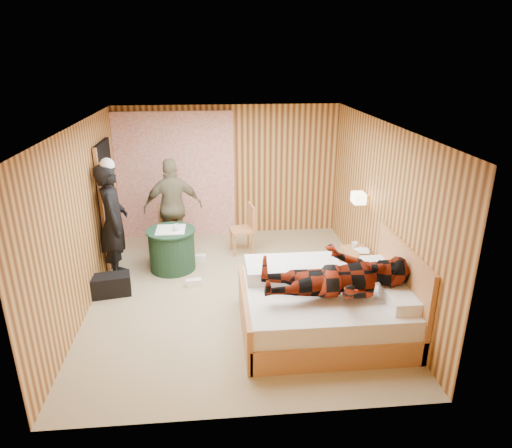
{
  "coord_description": "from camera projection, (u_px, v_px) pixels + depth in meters",
  "views": [
    {
      "loc": [
        -0.27,
        -6.05,
        3.39
      ],
      "look_at": [
        0.31,
        0.13,
        1.05
      ],
      "focal_mm": 32.0,
      "sensor_mm": 36.0,
      "label": 1
    }
  ],
  "objects": [
    {
      "name": "floor",
      "position": [
        236.0,
        293.0,
        6.86
      ],
      "size": [
        4.2,
        5.0,
        0.01
      ],
      "primitive_type": "cube",
      "color": "tan",
      "rests_on": "ground"
    },
    {
      "name": "ceiling",
      "position": [
        234.0,
        125.0,
        5.98
      ],
      "size": [
        4.2,
        5.0,
        0.01
      ],
      "primitive_type": "cube",
      "color": "silver",
      "rests_on": "wall_back"
    },
    {
      "name": "wall_back",
      "position": [
        229.0,
        171.0,
        8.75
      ],
      "size": [
        4.2,
        0.02,
        2.5
      ],
      "primitive_type": "cube",
      "color": "#DCA654",
      "rests_on": "floor"
    },
    {
      "name": "wall_left",
      "position": [
        82.0,
        219.0,
        6.24
      ],
      "size": [
        0.02,
        5.0,
        2.5
      ],
      "primitive_type": "cube",
      "color": "#DCA654",
      "rests_on": "floor"
    },
    {
      "name": "wall_right",
      "position": [
        380.0,
        210.0,
        6.6
      ],
      "size": [
        0.02,
        5.0,
        2.5
      ],
      "primitive_type": "cube",
      "color": "#DCA654",
      "rests_on": "floor"
    },
    {
      "name": "curtain",
      "position": [
        176.0,
        176.0,
        8.61
      ],
      "size": [
        2.2,
        0.08,
        2.4
      ],
      "primitive_type": "cube",
      "color": "white",
      "rests_on": "floor"
    },
    {
      "name": "doorway",
      "position": [
        108.0,
        203.0,
        7.62
      ],
      "size": [
        0.06,
        0.9,
        2.05
      ],
      "primitive_type": "cube",
      "color": "black",
      "rests_on": "floor"
    },
    {
      "name": "wall_lamp",
      "position": [
        359.0,
        198.0,
        6.99
      ],
      "size": [
        0.26,
        0.24,
        0.16
      ],
      "color": "gold",
      "rests_on": "wall_right"
    },
    {
      "name": "bed",
      "position": [
        327.0,
        306.0,
        5.86
      ],
      "size": [
        2.12,
        1.67,
        1.15
      ],
      "color": "tan",
      "rests_on": "floor"
    },
    {
      "name": "nightstand",
      "position": [
        356.0,
        266.0,
        7.12
      ],
      "size": [
        0.4,
        0.54,
        0.52
      ],
      "color": "tan",
      "rests_on": "floor"
    },
    {
      "name": "round_table",
      "position": [
        172.0,
        249.0,
        7.5
      ],
      "size": [
        0.8,
        0.8,
        0.71
      ],
      "color": "#1C3E2B",
      "rests_on": "floor"
    },
    {
      "name": "chair_far",
      "position": [
        173.0,
        225.0,
        8.02
      ],
      "size": [
        0.54,
        0.54,
        0.93
      ],
      "rotation": [
        0.0,
        0.0,
        0.36
      ],
      "color": "tan",
      "rests_on": "floor"
    },
    {
      "name": "chair_near",
      "position": [
        246.0,
        225.0,
        8.09
      ],
      "size": [
        0.46,
        0.46,
        0.89
      ],
      "rotation": [
        0.0,
        0.0,
        -1.41
      ],
      "color": "tan",
      "rests_on": "floor"
    },
    {
      "name": "duffel_bag",
      "position": [
        111.0,
        285.0,
        6.76
      ],
      "size": [
        0.6,
        0.39,
        0.32
      ],
      "primitive_type": "cube",
      "rotation": [
        0.0,
        0.0,
        0.18
      ],
      "color": "black",
      "rests_on": "floor"
    },
    {
      "name": "sneaker_left",
      "position": [
        199.0,
        258.0,
        7.89
      ],
      "size": [
        0.25,
        0.11,
        0.11
      ],
      "primitive_type": "cube",
      "rotation": [
        0.0,
        0.0,
        0.02
      ],
      "color": "white",
      "rests_on": "floor"
    },
    {
      "name": "sneaker_right",
      "position": [
        194.0,
        283.0,
        7.05
      ],
      "size": [
        0.26,
        0.14,
        0.11
      ],
      "primitive_type": "cube",
      "rotation": [
        0.0,
        0.0,
        0.15
      ],
      "color": "white",
      "rests_on": "floor"
    },
    {
      "name": "woman_standing",
      "position": [
        114.0,
        222.0,
        7.05
      ],
      "size": [
        0.56,
        0.74,
        1.86
      ],
      "primitive_type": "imported",
      "rotation": [
        0.0,
        0.0,
        1.74
      ],
      "color": "black",
      "rests_on": "floor"
    },
    {
      "name": "man_at_table",
      "position": [
        173.0,
        207.0,
        7.94
      ],
      "size": [
        1.07,
        0.58,
        1.72
      ],
      "primitive_type": "imported",
      "rotation": [
        0.0,
        0.0,
        3.31
      ],
      "color": "#726A4C",
      "rests_on": "floor"
    },
    {
      "name": "man_on_bed",
      "position": [
        337.0,
        267.0,
        5.41
      ],
      "size": [
        0.86,
        0.67,
        1.77
      ],
      "primitive_type": "imported",
      "rotation": [
        0.0,
        1.57,
        0.0
      ],
      "color": "maroon",
      "rests_on": "bed"
    },
    {
      "name": "book_lower",
      "position": [
        358.0,
        252.0,
        6.98
      ],
      "size": [
        0.25,
        0.27,
        0.02
      ],
      "primitive_type": "imported",
      "rotation": [
        0.0,
        0.0,
        0.45
      ],
      "color": "white",
      "rests_on": "nightstand"
    },
    {
      "name": "book_upper",
      "position": [
        358.0,
        250.0,
        6.97
      ],
      "size": [
        0.21,
        0.26,
        0.02
      ],
      "primitive_type": "imported",
      "rotation": [
        0.0,
        0.0,
        -0.25
      ],
      "color": "white",
      "rests_on": "nightstand"
    },
    {
      "name": "cup_nightstand",
      "position": [
        355.0,
        245.0,
        7.13
      ],
      "size": [
        0.13,
        0.13,
        0.09
      ],
      "primitive_type": "imported",
      "rotation": [
        0.0,
        0.0,
        0.33
      ],
      "color": "white",
      "rests_on": "nightstand"
    },
    {
      "name": "cup_table",
      "position": [
        176.0,
        227.0,
        7.32
      ],
      "size": [
        0.12,
        0.12,
        0.1
      ],
      "primitive_type": "imported",
      "rotation": [
        0.0,
        0.0,
        0.0
      ],
      "color": "white",
      "rests_on": "round_table"
    }
  ]
}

